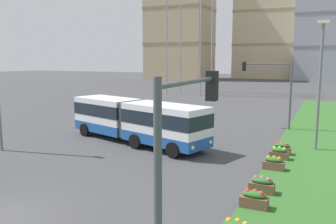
# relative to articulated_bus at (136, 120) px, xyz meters

# --- Properties ---
(ground_plane) EXTENTS (260.00, 260.00, 0.00)m
(ground_plane) POSITION_rel_articulated_bus_xyz_m (1.52, -12.77, -1.65)
(ground_plane) COLOR #424244
(articulated_bus) EXTENTS (11.97, 5.96, 3.00)m
(articulated_bus) POSITION_rel_articulated_bus_xyz_m (0.00, 0.00, 0.00)
(articulated_bus) COLOR white
(articulated_bus) RESTS_ON ground
(car_black_sedan) EXTENTS (4.47, 2.16, 1.58)m
(car_black_sedan) POSITION_rel_articulated_bus_xyz_m (-4.52, 8.00, -0.90)
(car_black_sedan) COLOR black
(car_black_sedan) RESTS_ON ground
(flower_planter_1) EXTENTS (1.10, 0.56, 0.74)m
(flower_planter_1) POSITION_rel_articulated_bus_xyz_m (9.95, -7.89, -1.23)
(flower_planter_1) COLOR brown
(flower_planter_1) RESTS_ON grass_median
(flower_planter_2) EXTENTS (1.10, 0.56, 0.74)m
(flower_planter_2) POSITION_rel_articulated_bus_xyz_m (9.95, -6.14, -1.23)
(flower_planter_2) COLOR brown
(flower_planter_2) RESTS_ON grass_median
(flower_planter_3) EXTENTS (1.10, 0.56, 0.74)m
(flower_planter_3) POSITION_rel_articulated_bus_xyz_m (9.95, -2.53, -1.23)
(flower_planter_3) COLOR brown
(flower_planter_3) RESTS_ON grass_median
(flower_planter_4) EXTENTS (1.10, 0.56, 0.74)m
(flower_planter_4) POSITION_rel_articulated_bus_xyz_m (9.95, -0.31, -1.23)
(flower_planter_4) COLOR brown
(flower_planter_4) RESTS_ON grass_median
(flower_planter_5) EXTENTS (1.10, 0.56, 0.74)m
(flower_planter_5) POSITION_rel_articulated_bus_xyz_m (9.95, 0.91, -1.23)
(flower_planter_5) COLOR brown
(flower_planter_5) RESTS_ON grass_median
(traffic_light_far_right) EXTENTS (4.34, 0.28, 5.73)m
(traffic_light_far_right) POSITION_rel_articulated_bus_xyz_m (8.09, 9.23, 2.34)
(traffic_light_far_right) COLOR #474C51
(traffic_light_far_right) RESTS_ON ground
(traffic_light_near_right) EXTENTS (0.28, 3.65, 5.67)m
(traffic_light_near_right) POSITION_rel_articulated_bus_xyz_m (9.55, -14.56, 2.26)
(traffic_light_near_right) COLOR #474C51
(traffic_light_near_right) RESTS_ON ground
(streetlight_median) EXTENTS (0.70, 0.28, 8.39)m
(streetlight_median) POSITION_rel_articulated_bus_xyz_m (11.85, 3.03, 2.98)
(streetlight_median) COLOR slate
(streetlight_median) RESTS_ON ground
(apartment_tower_west) EXTENTS (17.32, 15.32, 39.81)m
(apartment_tower_west) POSITION_rel_articulated_bus_xyz_m (-28.48, 76.23, 18.27)
(apartment_tower_west) COLOR tan
(apartment_tower_west) RESTS_ON ground
(apartment_tower_centre) EXTENTS (19.47, 16.08, 35.67)m
(apartment_tower_centre) POSITION_rel_articulated_bus_xyz_m (12.54, 89.65, 16.20)
(apartment_tower_centre) COLOR #9EA3AD
(apartment_tower_centre) RESTS_ON ground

